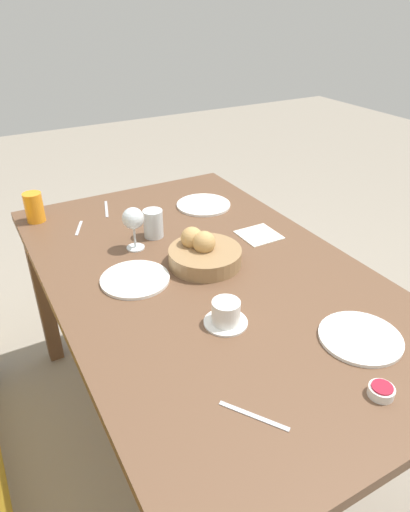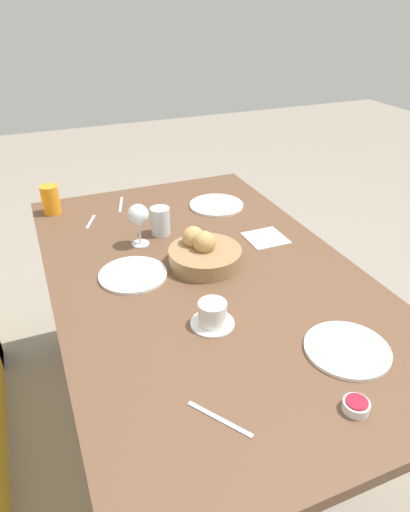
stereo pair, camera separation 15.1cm
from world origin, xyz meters
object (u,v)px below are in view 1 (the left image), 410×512
plate_near_right (204,205)px  knife_silver (106,209)px  plate_far_center (135,279)px  jam_bowl_berry (381,391)px  spoon_coffee (79,228)px  juice_glass (34,207)px  napkin (259,235)px  water_tumbler (153,224)px  wine_glass (133,220)px  coffee_cup (226,314)px  fork_silver (254,416)px  plate_near_left (360,338)px  bread_basket (203,253)px

plate_near_right → knife_silver: bearing=65.7°
plate_far_center → jam_bowl_berry: 0.78m
spoon_coffee → plate_far_center: bearing=-173.0°
juice_glass → napkin: (-0.53, -0.70, -0.06)m
water_tumbler → wine_glass: size_ratio=0.67×
water_tumbler → spoon_coffee: bearing=48.8°
plate_far_center → spoon_coffee: plate_far_center is taller
water_tumbler → jam_bowl_berry: (-0.96, -0.14, -0.04)m
plate_near_right → plate_far_center: (-0.40, 0.47, 0.00)m
plate_far_center → napkin: plate_far_center is taller
plate_far_center → plate_near_right: bearing=-49.6°
plate_far_center → knife_silver: 0.57m
juice_glass → napkin: juice_glass is taller
water_tumbler → knife_silver: water_tumbler is taller
knife_silver → plate_near_right: bearing=-114.3°
wine_glass → juice_glass: bearing=33.2°
coffee_cup → spoon_coffee: (0.77, 0.19, -0.03)m
spoon_coffee → juice_glass: bearing=41.0°
water_tumbler → jam_bowl_berry: 0.97m
plate_near_right → spoon_coffee: 0.52m
fork_silver → spoon_coffee: same height
plate_far_center → coffee_cup: (-0.32, -0.14, 0.03)m
plate_near_left → water_tumbler: bearing=16.8°
bread_basket → plate_near_right: 0.47m
plate_far_center → juice_glass: 0.62m
coffee_cup → bread_basket: bearing=-18.1°
plate_far_center → napkin: (0.06, -0.52, -0.00)m
bread_basket → juice_glass: size_ratio=2.08×
plate_near_right → water_tumbler: (-0.15, 0.29, 0.05)m
plate_near_left → coffee_cup: size_ratio=1.78×
plate_near_left → wine_glass: wine_glass is taller
plate_near_right → wine_glass: bearing=117.6°
bread_basket → plate_near_right: bread_basket is taller
juice_glass → water_tumbler: size_ratio=1.12×
bread_basket → water_tumbler: bread_basket is taller
fork_silver → jam_bowl_berry: bearing=-107.5°
coffee_cup → knife_silver: size_ratio=0.77×
bread_basket → jam_bowl_berry: bread_basket is taller
wine_glass → jam_bowl_berry: size_ratio=2.63×
jam_bowl_berry → napkin: bearing=-14.9°
water_tumbler → napkin: water_tumbler is taller
water_tumbler → juice_glass: bearing=45.7°
wine_glass → jam_bowl_berry: bearing=-165.6°
jam_bowl_berry → plate_near_right: bearing=-7.9°
coffee_cup → wine_glass: bearing=6.7°
fork_silver → napkin: size_ratio=1.00×
plate_far_center → spoon_coffee: (0.45, 0.05, -0.00)m
juice_glass → coffee_cup: (-0.92, -0.32, -0.03)m
water_tumbler → wine_glass: 0.12m
plate_far_center → spoon_coffee: 0.45m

